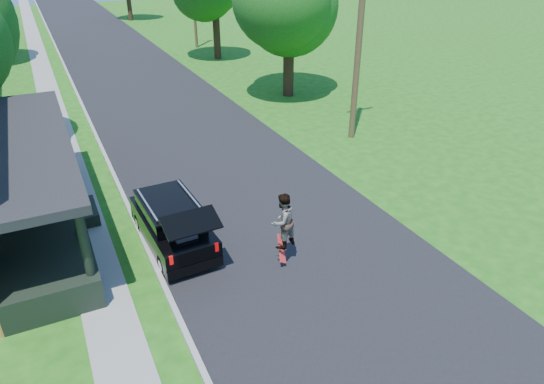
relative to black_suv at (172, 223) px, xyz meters
name	(u,v)px	position (x,y,z in m)	size (l,w,h in m)	color
ground	(313,271)	(3.20, -3.11, -0.76)	(140.00, 140.00, 0.00)	#1C5811
street	(149,93)	(3.20, 16.89, -0.76)	(8.00, 120.00, 0.02)	black
curb	(80,102)	(-0.85, 16.89, -0.76)	(0.15, 120.00, 0.12)	#999894
sidewalk	(52,105)	(-2.40, 16.89, -0.76)	(1.30, 120.00, 0.03)	gray
black_suv	(172,223)	(0.00, 0.00, 0.00)	(1.81, 4.34, 2.00)	black
skateboarder	(283,221)	(2.60, -2.33, 0.67)	(0.98, 0.87, 1.69)	black
skateboard	(282,249)	(2.61, -2.26, -0.33)	(0.45, 0.73, 0.67)	#B7160F
tree_right_near	(288,0)	(10.62, 12.73, 4.67)	(6.21, 5.84, 8.32)	black
utility_pole_near	(361,11)	(10.20, 5.25, 4.95)	(1.76, 0.30, 11.11)	#463720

